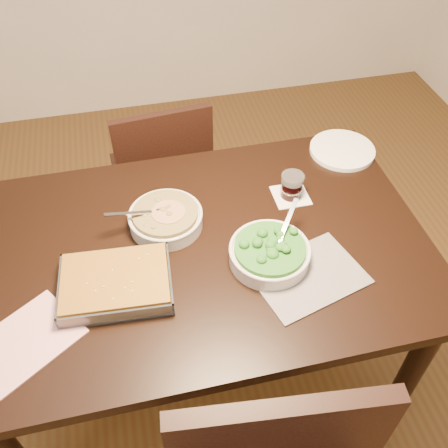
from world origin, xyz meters
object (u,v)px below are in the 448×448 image
table (200,266)px  baking_dish (116,283)px  stew_bowl (166,218)px  broccoli_bowl (270,253)px  dinner_plate (342,150)px  chair_far (163,173)px  wine_tumbler (292,185)px

table → baking_dish: (-0.26, -0.11, 0.12)m
table → stew_bowl: size_ratio=5.44×
stew_bowl → broccoli_bowl: bearing=-37.6°
table → stew_bowl: bearing=127.2°
table → dinner_plate: size_ratio=5.92×
table → chair_far: bearing=93.0°
baking_dish → chair_far: (0.22, 0.81, -0.31)m
broccoli_bowl → wine_tumbler: size_ratio=2.89×
table → baking_dish: size_ratio=4.34×
table → wine_tumbler: (0.34, 0.15, 0.14)m
stew_bowl → dinner_plate: stew_bowl is taller
baking_dish → wine_tumbler: (0.60, 0.26, 0.02)m
stew_bowl → baking_dish: (-0.17, -0.22, -0.00)m
broccoli_bowl → wine_tumbler: (0.15, 0.25, 0.01)m
dinner_plate → baking_dish: bearing=-152.7°
broccoli_bowl → wine_tumbler: bearing=59.1°
wine_tumbler → dinner_plate: wine_tumbler is taller
broccoli_bowl → dinner_plate: 0.60m
chair_far → wine_tumbler: bearing=118.7°
broccoli_bowl → chair_far: size_ratio=0.29×
chair_far → stew_bowl: bearing=79.6°
table → baking_dish: bearing=-157.3°
table → wine_tumbler: 0.40m
broccoli_bowl → table: bearing=152.1°
stew_bowl → table: bearing=-52.8°
table → stew_bowl: (-0.08, 0.11, 0.13)m
baking_dish → chair_far: bearing=78.9°
dinner_plate → chair_far: (-0.64, 0.37, -0.29)m
table → broccoli_bowl: size_ratio=5.69×
stew_bowl → chair_far: bearing=85.4°
table → stew_bowl: stew_bowl is taller
broccoli_bowl → stew_bowl: bearing=142.4°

